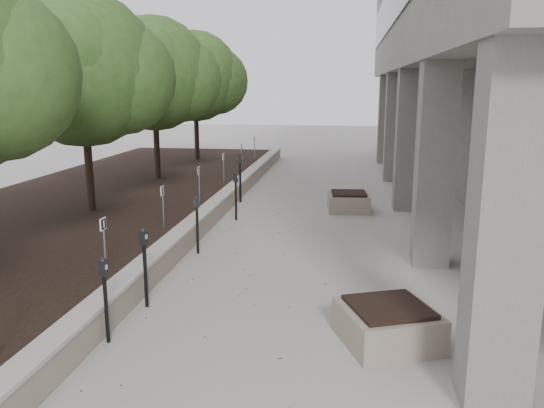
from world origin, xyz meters
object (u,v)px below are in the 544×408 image
Objects in this scene: crabapple_tree_3 at (84,103)px; crabapple_tree_5 at (196,96)px; parking_meter_2 at (145,268)px; parking_meter_3 at (197,225)px; parking_meter_5 at (240,178)px; parking_meter_1 at (106,301)px; planter_back at (349,201)px; crabapple_tree_4 at (155,98)px; planter_front at (388,324)px; parking_meter_4 at (236,196)px.

crabapple_tree_5 is at bearing 90.00° from crabapple_tree_3.
parking_meter_2 is at bearing -56.02° from crabapple_tree_3.
crabapple_tree_3 is at bearing 128.59° from parking_meter_3.
crabapple_tree_3 reaches higher than parking_meter_5.
parking_meter_1 is at bearing -72.40° from parking_meter_2.
crabapple_tree_5 is 10.32m from planter_back.
crabapple_tree_4 is at bearing 95.13° from parking_meter_3.
parking_meter_2 is (3.33, -9.94, -2.45)m from crabapple_tree_4.
crabapple_tree_4 is 4.36m from parking_meter_5.
parking_meter_5 reaches higher than planter_front.
parking_meter_2 is 2.93m from parking_meter_3.
crabapple_tree_5 is at bearing 123.46° from parking_meter_4.
crabapple_tree_3 is at bearing 145.24° from parking_meter_2.
crabapple_tree_3 reaches higher than parking_meter_2.
parking_meter_4 is at bearing -152.09° from planter_back.
parking_meter_1 is 0.82× the size of parking_meter_5.
parking_meter_4 is 0.86× the size of parking_meter_5.
crabapple_tree_3 is 4.47× the size of planter_front.
parking_meter_1 is 7.23m from parking_meter_4.
crabapple_tree_5 is 4.09× the size of parking_meter_2.
planter_back is at bearing -20.33° from crabapple_tree_4.
planter_front is at bearing -56.30° from crabapple_tree_4.
parking_meter_1 is 3.94m from planter_front.
planter_back is (3.19, 4.58, -0.37)m from parking_meter_3.
crabapple_tree_4 reaches higher than planter_back.
crabapple_tree_3 reaches higher than parking_meter_4.
planter_back is (-0.57, 8.27, -0.01)m from planter_front.
crabapple_tree_4 reaches higher than parking_meter_5.
parking_meter_5 reaches higher than parking_meter_4.
crabapple_tree_3 is 1.00× the size of crabapple_tree_4.
parking_meter_3 is at bearing -30.86° from crabapple_tree_3.
parking_meter_3 is (0.12, 4.21, 0.01)m from parking_meter_1.
parking_meter_4 reaches higher than planter_back.
planter_front is at bearing -65.55° from crabapple_tree_5.
parking_meter_4 is (3.59, -9.01, -2.46)m from crabapple_tree_5.
parking_meter_2 reaches higher than parking_meter_3.
parking_meter_2 reaches higher than planter_back.
planter_back is at bearing -48.54° from crabapple_tree_5.
crabapple_tree_3 is 4.65m from parking_meter_3.
planter_back is (3.32, 8.80, -0.35)m from parking_meter_1.
crabapple_tree_5 reaches higher than parking_meter_3.
planter_front is (3.55, -6.69, -0.37)m from parking_meter_4.
parking_meter_1 is at bearing -92.93° from parking_meter_5.
planter_front is (3.89, 0.53, -0.34)m from parking_meter_1.
crabapple_tree_4 is at bearing 129.79° from parking_meter_2.
parking_meter_2 is at bearing -71.47° from crabapple_tree_4.
crabapple_tree_5 is at bearing 90.00° from crabapple_tree_4.
parking_meter_2 is 5.94m from parking_meter_4.
planter_back is at bearing 93.94° from planter_front.
crabapple_tree_4 is 4.09× the size of parking_meter_2.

